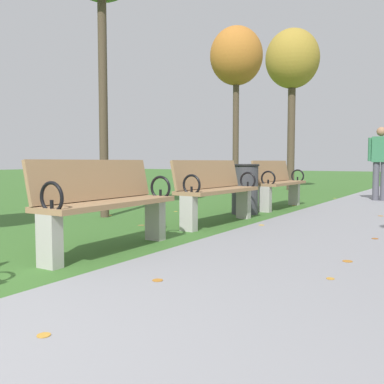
{
  "coord_description": "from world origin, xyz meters",
  "views": [
    {
      "loc": [
        2.43,
        -0.59,
        0.88
      ],
      "look_at": [
        -0.05,
        3.32,
        0.55
      ],
      "focal_mm": 39.94,
      "sensor_mm": 36.0,
      "label": 1
    }
  ],
  "objects_px": {
    "tree_3": "(236,58)",
    "park_bench_3": "(216,190)",
    "park_bench_2": "(106,202)",
    "tree_4": "(292,61)",
    "park_bench_4": "(278,183)",
    "pedestrian_walking": "(380,159)",
    "trash_bin": "(245,189)"
  },
  "relations": [
    {
      "from": "pedestrian_walking",
      "to": "park_bench_4",
      "type": "bearing_deg",
      "value": -119.05
    },
    {
      "from": "tree_3",
      "to": "tree_4",
      "type": "height_order",
      "value": "tree_4"
    },
    {
      "from": "park_bench_3",
      "to": "park_bench_2",
      "type": "bearing_deg",
      "value": -90.0
    },
    {
      "from": "tree_4",
      "to": "park_bench_3",
      "type": "bearing_deg",
      "value": -78.18
    },
    {
      "from": "park_bench_2",
      "to": "tree_4",
      "type": "bearing_deg",
      "value": 99.23
    },
    {
      "from": "pedestrian_walking",
      "to": "park_bench_3",
      "type": "bearing_deg",
      "value": -105.8
    },
    {
      "from": "park_bench_3",
      "to": "tree_4",
      "type": "relative_size",
      "value": 0.33
    },
    {
      "from": "park_bench_2",
      "to": "park_bench_3",
      "type": "xyz_separation_m",
      "value": [
        0.0,
        2.2,
        0.0
      ]
    },
    {
      "from": "park_bench_4",
      "to": "tree_4",
      "type": "bearing_deg",
      "value": 107.05
    },
    {
      "from": "park_bench_4",
      "to": "trash_bin",
      "type": "xyz_separation_m",
      "value": [
        -0.15,
        -1.15,
        -0.06
      ]
    },
    {
      "from": "trash_bin",
      "to": "park_bench_3",
      "type": "bearing_deg",
      "value": -83.38
    },
    {
      "from": "tree_4",
      "to": "park_bench_2",
      "type": "bearing_deg",
      "value": -80.77
    },
    {
      "from": "park_bench_4",
      "to": "tree_3",
      "type": "bearing_deg",
      "value": 133.85
    },
    {
      "from": "tree_3",
      "to": "trash_bin",
      "type": "distance_m",
      "value": 4.66
    },
    {
      "from": "park_bench_3",
      "to": "pedestrian_walking",
      "type": "xyz_separation_m",
      "value": [
        1.4,
        4.93,
        0.44
      ]
    },
    {
      "from": "pedestrian_walking",
      "to": "trash_bin",
      "type": "xyz_separation_m",
      "value": [
        -1.54,
        -3.67,
        -0.5
      ]
    },
    {
      "from": "park_bench_3",
      "to": "tree_4",
      "type": "bearing_deg",
      "value": 101.82
    },
    {
      "from": "tree_4",
      "to": "trash_bin",
      "type": "distance_m",
      "value": 7.41
    },
    {
      "from": "park_bench_2",
      "to": "park_bench_3",
      "type": "height_order",
      "value": "same"
    },
    {
      "from": "trash_bin",
      "to": "pedestrian_walking",
      "type": "bearing_deg",
      "value": 67.17
    },
    {
      "from": "park_bench_4",
      "to": "trash_bin",
      "type": "height_order",
      "value": "park_bench_4"
    },
    {
      "from": "park_bench_3",
      "to": "tree_3",
      "type": "distance_m",
      "value": 5.6
    },
    {
      "from": "tree_4",
      "to": "trash_bin",
      "type": "relative_size",
      "value": 5.86
    },
    {
      "from": "tree_4",
      "to": "pedestrian_walking",
      "type": "height_order",
      "value": "tree_4"
    },
    {
      "from": "park_bench_2",
      "to": "park_bench_4",
      "type": "relative_size",
      "value": 1.0
    },
    {
      "from": "park_bench_4",
      "to": "trash_bin",
      "type": "relative_size",
      "value": 1.91
    },
    {
      "from": "park_bench_3",
      "to": "trash_bin",
      "type": "height_order",
      "value": "park_bench_3"
    },
    {
      "from": "park_bench_2",
      "to": "tree_3",
      "type": "distance_m",
      "value": 7.45
    },
    {
      "from": "park_bench_2",
      "to": "tree_4",
      "type": "distance_m",
      "value": 10.54
    },
    {
      "from": "tree_3",
      "to": "park_bench_3",
      "type": "bearing_deg",
      "value": -66.75
    },
    {
      "from": "park_bench_2",
      "to": "park_bench_4",
      "type": "distance_m",
      "value": 4.62
    },
    {
      "from": "park_bench_3",
      "to": "park_bench_4",
      "type": "distance_m",
      "value": 2.42
    }
  ]
}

